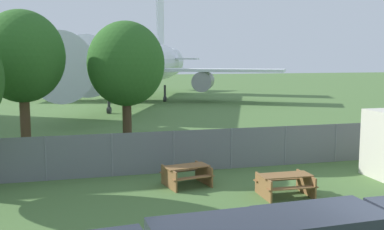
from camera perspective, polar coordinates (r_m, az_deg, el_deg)
perimeter_fence at (r=19.47m, az=5.01°, el=-4.26°), size 56.07×0.07×1.76m
airplane at (r=48.61m, az=-7.01°, el=6.44°), size 30.39×38.83×13.55m
picnic_bench_near_cabin at (r=16.04m, az=11.73°, el=-8.39°), size 1.84×1.45×0.76m
picnic_bench_open_grass at (r=16.94m, az=-0.68°, el=-7.41°), size 1.87×1.68×0.76m
tree_near_hangar at (r=21.47m, az=-20.75°, el=6.89°), size 3.75×3.75×6.89m
tree_left_of_cabin at (r=22.04m, az=-8.37°, el=6.38°), size 3.73×3.73×6.53m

